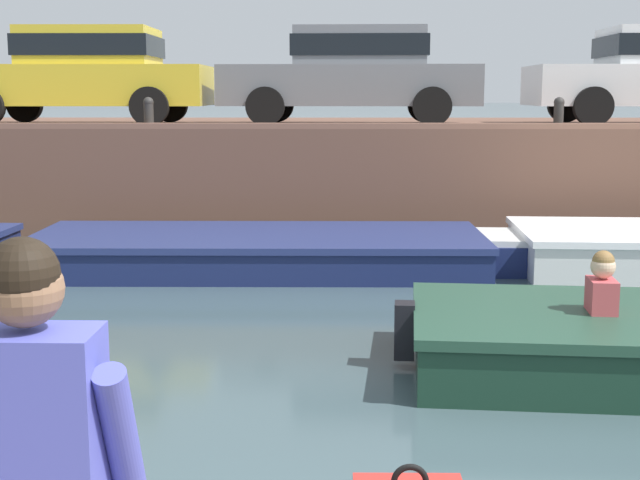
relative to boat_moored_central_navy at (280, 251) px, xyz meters
The scene contains 9 objects.
ground_plane 3.48m from the boat_moored_central_navy, 70.34° to the right, with size 400.00×400.00×0.00m, color #3D5156.
far_quay_wall 4.86m from the boat_moored_central_navy, 75.97° to the left, with size 60.00×6.00×1.67m, color brown.
far_wall_coping 2.61m from the boat_moored_central_navy, 56.98° to the left, with size 60.00×0.24×0.08m, color brown.
boat_moored_central_navy is the anchor object (origin of this frame).
car_left_inner_yellow 5.53m from the boat_moored_central_navy, 131.71° to the left, with size 4.09×2.00×1.54m.
car_centre_grey 4.52m from the boat_moored_central_navy, 74.93° to the left, with size 4.21×2.01×1.54m.
mooring_bollard_mid 3.24m from the boat_moored_central_navy, 135.63° to the left, with size 0.15×0.15×0.45m.
mooring_bollard_east 4.66m from the boat_moored_central_navy, 26.36° to the left, with size 0.15×0.15×0.45m.
person_seated_left 8.75m from the boat_moored_central_navy, 91.08° to the right, with size 0.53×0.53×0.96m.
Camera 1 is at (-0.57, -2.70, 2.17)m, focal length 50.00 mm.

